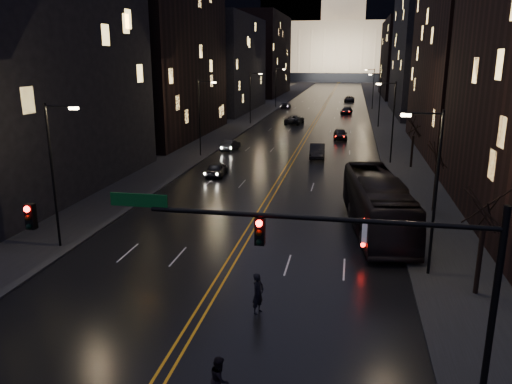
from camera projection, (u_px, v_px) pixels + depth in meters
The scene contains 35 objects.
ground at pixel (173, 359), 19.71m from camera, with size 900.00×900.00×0.00m, color black.
road at pixel (329, 98), 142.94m from camera, with size 20.00×320.00×0.02m, color black.
sidewalk_left at pixel (281, 97), 145.45m from camera, with size 8.00×320.00×0.16m, color black.
sidewalk_right at pixel (379, 99), 140.39m from camera, with size 8.00×320.00×0.16m, color black.
center_line at pixel (329, 98), 142.93m from camera, with size 0.62×320.00×0.01m, color orange.
building_left_near at pixel (18, 64), 41.47m from camera, with size 12.00×28.00×22.00m, color black.
building_left_mid at pixel (159, 39), 71.02m from camera, with size 12.00×30.00×28.00m, color black.
building_left_far at pixel (225, 64), 108.09m from camera, with size 12.00×34.00×20.00m, color black.
building_left_dist at pixel (263, 55), 153.06m from camera, with size 12.00×40.00×24.00m, color black.
building_right_mid at pixel (428, 49), 99.72m from camera, with size 12.00×34.00×26.00m, color black.
building_right_dist at pixel (405, 59), 145.74m from camera, with size 12.00×40.00×22.00m, color black.
capitol at pixel (342, 45), 252.19m from camera, with size 90.00×50.00×58.50m.
traffic_signal at pixel (328, 249), 17.30m from camera, with size 17.29×0.45×7.00m.
streetlamp_right_near at pixel (433, 186), 25.91m from camera, with size 2.13×0.25×9.00m.
streetlamp_left_near at pixel (55, 169), 29.81m from camera, with size 2.13×0.25×9.00m.
streetlamp_right_mid at pixel (392, 118), 54.34m from camera, with size 2.13×0.25×9.00m.
streetlamp_left_mid at pixel (201, 114), 58.25m from camera, with size 2.13×0.25×9.00m.
streetlamp_right_far at pixel (379, 97), 82.78m from camera, with size 2.13×0.25×9.00m.
streetlamp_left_far at pixel (251, 95), 86.68m from camera, with size 2.13×0.25×9.00m.
streetlamp_right_dist at pixel (373, 87), 111.22m from camera, with size 2.13×0.25×9.00m.
streetlamp_left_dist at pixel (277, 86), 115.12m from camera, with size 2.13×0.25×9.00m.
tree_right_near at pixel (486, 209), 23.76m from camera, with size 2.40×2.40×6.65m.
tree_right_mid at pixel (439, 155), 37.03m from camera, with size 2.40×2.40×6.65m.
tree_right_far at pixel (414, 126), 52.20m from camera, with size 2.40×2.40×6.65m.
bus at pixel (377, 204), 34.00m from camera, with size 3.12×13.35×3.72m, color black.
oncoming_car_a at pixel (216, 169), 49.80m from camera, with size 1.71×4.26×1.45m, color black.
oncoming_car_b at pixel (230, 145), 63.39m from camera, with size 1.42×4.08×1.34m, color black.
oncoming_car_c at pixel (294, 120), 88.33m from camera, with size 2.61×5.66×1.57m, color black.
oncoming_car_d at pixel (286, 105), 115.04m from camera, with size 1.90×4.68×1.36m, color black.
receding_car_a at pixel (317, 151), 58.83m from camera, with size 1.74×5.00×1.65m, color black.
receding_car_b at pixel (340, 134), 71.76m from camera, with size 1.86×4.63×1.58m, color black.
receding_car_c at pixel (347, 111), 103.38m from camera, with size 2.00×4.92×1.43m, color black.
receding_car_d at pixel (349, 99), 131.33m from camera, with size 2.50×5.43×1.51m, color black.
pedestrian_a at pixel (258, 294), 23.02m from camera, with size 0.72×0.47×1.98m, color black.
pedestrian_b at pixel (220, 379), 17.15m from camera, with size 0.83×0.45×1.70m, color black.
Camera 1 is at (6.48, -16.36, 11.56)m, focal length 35.00 mm.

